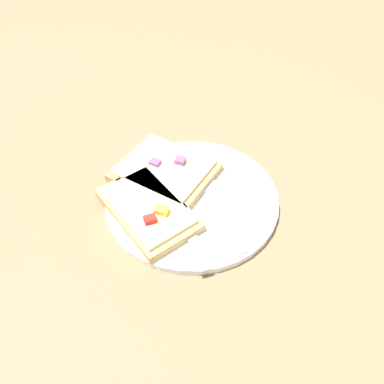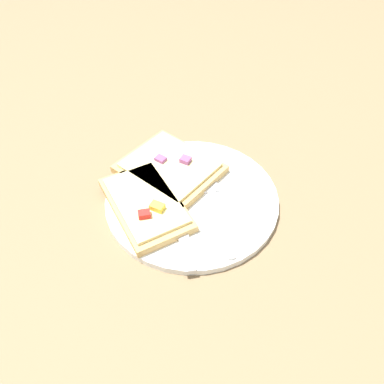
{
  "view_description": "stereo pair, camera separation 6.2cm",
  "coord_description": "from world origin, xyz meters",
  "px_view_note": "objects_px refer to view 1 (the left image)",
  "views": [
    {
      "loc": [
        0.19,
        0.38,
        0.47
      ],
      "look_at": [
        0.0,
        0.0,
        0.02
      ],
      "focal_mm": 35.0,
      "sensor_mm": 36.0,
      "label": 1
    },
    {
      "loc": [
        0.13,
        0.4,
        0.47
      ],
      "look_at": [
        0.0,
        0.0,
        0.02
      ],
      "focal_mm": 35.0,
      "sensor_mm": 36.0,
      "label": 2
    }
  ],
  "objects_px": {
    "plate": "(192,198)",
    "fork": "(214,196)",
    "knife": "(187,226)",
    "pizza_slice_corner": "(149,209)",
    "pizza_slice_main": "(165,170)"
  },
  "relations": [
    {
      "from": "plate",
      "to": "fork",
      "type": "height_order",
      "value": "fork"
    },
    {
      "from": "plate",
      "to": "fork",
      "type": "xyz_separation_m",
      "value": [
        -0.03,
        0.02,
        0.01
      ]
    },
    {
      "from": "fork",
      "to": "knife",
      "type": "xyz_separation_m",
      "value": [
        0.07,
        0.04,
        -0.0
      ]
    },
    {
      "from": "pizza_slice_corner",
      "to": "fork",
      "type": "bearing_deg",
      "value": -108.34
    },
    {
      "from": "pizza_slice_corner",
      "to": "knife",
      "type": "bearing_deg",
      "value": -152.1
    },
    {
      "from": "knife",
      "to": "pizza_slice_corner",
      "type": "xyz_separation_m",
      "value": [
        0.04,
        -0.05,
        0.01
      ]
    },
    {
      "from": "fork",
      "to": "pizza_slice_main",
      "type": "height_order",
      "value": "pizza_slice_main"
    },
    {
      "from": "pizza_slice_main",
      "to": "fork",
      "type": "bearing_deg",
      "value": -1.79
    },
    {
      "from": "plate",
      "to": "pizza_slice_main",
      "type": "relative_size",
      "value": 1.39
    },
    {
      "from": "knife",
      "to": "pizza_slice_main",
      "type": "distance_m",
      "value": 0.13
    },
    {
      "from": "pizza_slice_main",
      "to": "pizza_slice_corner",
      "type": "height_order",
      "value": "same"
    },
    {
      "from": "knife",
      "to": "pizza_slice_corner",
      "type": "bearing_deg",
      "value": 46.08
    },
    {
      "from": "fork",
      "to": "knife",
      "type": "height_order",
      "value": "knife"
    },
    {
      "from": "plate",
      "to": "pizza_slice_corner",
      "type": "xyz_separation_m",
      "value": [
        0.08,
        0.0,
        0.02
      ]
    },
    {
      "from": "plate",
      "to": "pizza_slice_corner",
      "type": "distance_m",
      "value": 0.08
    }
  ]
}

